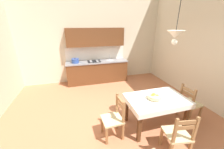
{
  "coord_description": "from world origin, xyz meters",
  "views": [
    {
      "loc": [
        -0.77,
        -2.71,
        2.32
      ],
      "look_at": [
        0.05,
        0.24,
        1.17
      ],
      "focal_mm": 21.3,
      "sensor_mm": 36.0,
      "label": 1
    }
  ],
  "objects_px": {
    "kitchen_cabinetry": "(97,62)",
    "pendant_lamp": "(175,35)",
    "dining_chair_tv_side": "(114,119)",
    "dining_chair_window_side": "(189,103)",
    "fruit_bowl": "(154,97)",
    "dining_chair_camera_side": "(178,135)",
    "dining_table": "(156,103)"
  },
  "relations": [
    {
      "from": "fruit_bowl",
      "to": "kitchen_cabinetry",
      "type": "bearing_deg",
      "value": 104.08
    },
    {
      "from": "dining_table",
      "to": "dining_chair_window_side",
      "type": "distance_m",
      "value": 1.01
    },
    {
      "from": "dining_table",
      "to": "pendant_lamp",
      "type": "relative_size",
      "value": 1.68
    },
    {
      "from": "dining_chair_camera_side",
      "to": "dining_chair_tv_side",
      "type": "xyz_separation_m",
      "value": [
        -0.99,
        0.75,
        0.0
      ]
    },
    {
      "from": "dining_table",
      "to": "fruit_bowl",
      "type": "height_order",
      "value": "fruit_bowl"
    },
    {
      "from": "dining_chair_tv_side",
      "to": "pendant_lamp",
      "type": "height_order",
      "value": "pendant_lamp"
    },
    {
      "from": "fruit_bowl",
      "to": "dining_chair_tv_side",
      "type": "bearing_deg",
      "value": -178.33
    },
    {
      "from": "dining_table",
      "to": "fruit_bowl",
      "type": "bearing_deg",
      "value": -170.15
    },
    {
      "from": "dining_table",
      "to": "dining_chair_camera_side",
      "type": "xyz_separation_m",
      "value": [
        -0.04,
        -0.79,
        -0.18
      ]
    },
    {
      "from": "kitchen_cabinetry",
      "to": "dining_chair_tv_side",
      "type": "bearing_deg",
      "value": -93.2
    },
    {
      "from": "dining_chair_window_side",
      "to": "fruit_bowl",
      "type": "bearing_deg",
      "value": -179.09
    },
    {
      "from": "dining_chair_window_side",
      "to": "kitchen_cabinetry",
      "type": "bearing_deg",
      "value": 121.1
    },
    {
      "from": "kitchen_cabinetry",
      "to": "pendant_lamp",
      "type": "xyz_separation_m",
      "value": [
        1.0,
        -3.16,
        1.28
      ]
    },
    {
      "from": "kitchen_cabinetry",
      "to": "dining_chair_camera_side",
      "type": "bearing_deg",
      "value": -78.01
    },
    {
      "from": "dining_chair_camera_side",
      "to": "pendant_lamp",
      "type": "height_order",
      "value": "pendant_lamp"
    },
    {
      "from": "dining_chair_window_side",
      "to": "pendant_lamp",
      "type": "distance_m",
      "value": 1.9
    },
    {
      "from": "kitchen_cabinetry",
      "to": "dining_chair_camera_side",
      "type": "distance_m",
      "value": 3.96
    },
    {
      "from": "dining_chair_window_side",
      "to": "dining_chair_tv_side",
      "type": "height_order",
      "value": "same"
    },
    {
      "from": "dining_chair_tv_side",
      "to": "pendant_lamp",
      "type": "relative_size",
      "value": 1.16
    },
    {
      "from": "dining_chair_tv_side",
      "to": "pendant_lamp",
      "type": "bearing_deg",
      "value": -2.63
    },
    {
      "from": "fruit_bowl",
      "to": "dining_chair_camera_side",
      "type": "bearing_deg",
      "value": -86.58
    },
    {
      "from": "fruit_bowl",
      "to": "pendant_lamp",
      "type": "xyz_separation_m",
      "value": [
        0.23,
        -0.08,
        1.33
      ]
    },
    {
      "from": "kitchen_cabinetry",
      "to": "pendant_lamp",
      "type": "relative_size",
      "value": 3.11
    },
    {
      "from": "pendant_lamp",
      "to": "fruit_bowl",
      "type": "bearing_deg",
      "value": 160.33
    },
    {
      "from": "dining_chair_camera_side",
      "to": "dining_chair_tv_side",
      "type": "bearing_deg",
      "value": 142.96
    },
    {
      "from": "fruit_bowl",
      "to": "pendant_lamp",
      "type": "bearing_deg",
      "value": -19.67
    },
    {
      "from": "dining_table",
      "to": "dining_chair_tv_side",
      "type": "height_order",
      "value": "dining_chair_tv_side"
    },
    {
      "from": "kitchen_cabinetry",
      "to": "dining_table",
      "type": "distance_m",
      "value": 3.19
    },
    {
      "from": "kitchen_cabinetry",
      "to": "pendant_lamp",
      "type": "height_order",
      "value": "pendant_lamp"
    },
    {
      "from": "dining_chair_tv_side",
      "to": "dining_chair_window_side",
      "type": "bearing_deg",
      "value": 1.27
    },
    {
      "from": "dining_chair_camera_side",
      "to": "dining_chair_tv_side",
      "type": "height_order",
      "value": "same"
    },
    {
      "from": "dining_chair_camera_side",
      "to": "dining_chair_window_side",
      "type": "bearing_deg",
      "value": 37.65
    }
  ]
}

